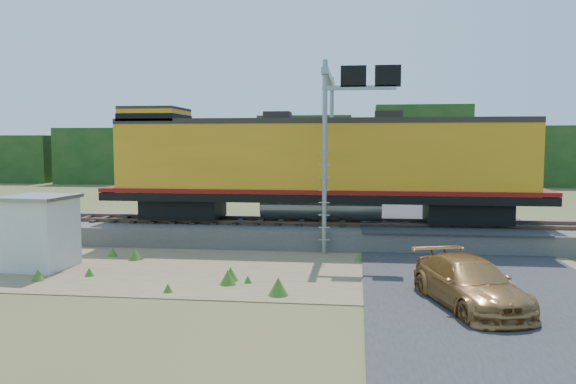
# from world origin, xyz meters

# --- Properties ---
(ground) EXTENTS (140.00, 140.00, 0.00)m
(ground) POSITION_xyz_m (0.00, 0.00, 0.00)
(ground) COLOR #475123
(ground) RESTS_ON ground
(ballast) EXTENTS (70.00, 5.00, 0.80)m
(ballast) POSITION_xyz_m (0.00, 6.00, 0.40)
(ballast) COLOR slate
(ballast) RESTS_ON ground
(rails) EXTENTS (70.00, 1.54, 0.16)m
(rails) POSITION_xyz_m (0.00, 6.00, 0.88)
(rails) COLOR brown
(rails) RESTS_ON ballast
(dirt_shoulder) EXTENTS (26.00, 8.00, 0.03)m
(dirt_shoulder) POSITION_xyz_m (-2.00, 0.50, 0.01)
(dirt_shoulder) COLOR #8C7754
(dirt_shoulder) RESTS_ON ground
(road) EXTENTS (7.00, 66.00, 0.86)m
(road) POSITION_xyz_m (7.00, 0.74, 0.09)
(road) COLOR #38383A
(road) RESTS_ON ground
(tree_line_north) EXTENTS (130.00, 3.00, 6.50)m
(tree_line_north) POSITION_xyz_m (0.00, 38.00, 3.07)
(tree_line_north) COLOR #163A15
(tree_line_north) RESTS_ON ground
(weed_clumps) EXTENTS (15.00, 6.20, 0.56)m
(weed_clumps) POSITION_xyz_m (-3.50, 0.10, 0.00)
(weed_clumps) COLOR #407120
(weed_clumps) RESTS_ON ground
(locomotive) EXTENTS (18.70, 2.85, 4.82)m
(locomotive) POSITION_xyz_m (1.49, 6.00, 3.34)
(locomotive) COLOR black
(locomotive) RESTS_ON rails
(shed) EXTENTS (2.25, 2.25, 2.49)m
(shed) POSITION_xyz_m (-7.30, -0.40, 1.26)
(shed) COLOR silver
(shed) RESTS_ON ground
(signal_gantry) EXTENTS (2.90, 6.20, 7.32)m
(signal_gantry) POSITION_xyz_m (2.45, 5.33, 5.47)
(signal_gantry) COLOR gray
(signal_gantry) RESTS_ON ground
(car) EXTENTS (2.89, 4.67, 1.26)m
(car) POSITION_xyz_m (6.20, -3.25, 0.63)
(car) COLOR #AB783F
(car) RESTS_ON ground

